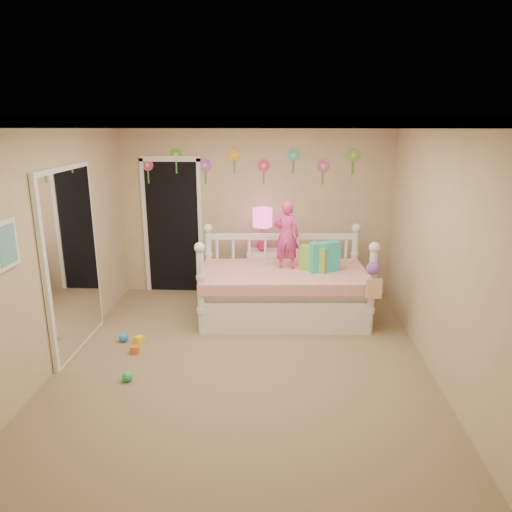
# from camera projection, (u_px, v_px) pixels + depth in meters

# --- Properties ---
(floor) EXTENTS (4.00, 4.50, 0.01)m
(floor) POSITION_uv_depth(u_px,v_px,m) (244.00, 362.00, 5.26)
(floor) COLOR #7F684C
(floor) RESTS_ON ground
(ceiling) EXTENTS (4.00, 4.50, 0.01)m
(ceiling) POSITION_uv_depth(u_px,v_px,m) (242.00, 117.00, 4.54)
(ceiling) COLOR white
(ceiling) RESTS_ON floor
(back_wall) EXTENTS (4.00, 0.01, 2.60)m
(back_wall) POSITION_uv_depth(u_px,v_px,m) (255.00, 209.00, 7.06)
(back_wall) COLOR tan
(back_wall) RESTS_ON floor
(left_wall) EXTENTS (0.01, 4.50, 2.60)m
(left_wall) POSITION_uv_depth(u_px,v_px,m) (54.00, 246.00, 5.00)
(left_wall) COLOR tan
(left_wall) RESTS_ON floor
(right_wall) EXTENTS (0.01, 4.50, 2.60)m
(right_wall) POSITION_uv_depth(u_px,v_px,m) (441.00, 251.00, 4.79)
(right_wall) COLOR tan
(right_wall) RESTS_ON floor
(crown_molding) EXTENTS (4.00, 4.50, 0.06)m
(crown_molding) POSITION_uv_depth(u_px,v_px,m) (242.00, 121.00, 4.54)
(crown_molding) COLOR white
(crown_molding) RESTS_ON ceiling
(daybed) EXTENTS (2.27, 1.31, 1.20)m
(daybed) POSITION_uv_depth(u_px,v_px,m) (284.00, 275.00, 6.29)
(daybed) COLOR white
(daybed) RESTS_ON floor
(pillow_turquoise) EXTENTS (0.41, 0.27, 0.39)m
(pillow_turquoise) POSITION_uv_depth(u_px,v_px,m) (324.00, 257.00, 6.18)
(pillow_turquoise) COLOR #24B4A5
(pillow_turquoise) RESTS_ON daybed
(pillow_lime) EXTENTS (0.38, 0.27, 0.34)m
(pillow_lime) POSITION_uv_depth(u_px,v_px,m) (314.00, 259.00, 6.20)
(pillow_lime) COLOR #7EC03A
(pillow_lime) RESTS_ON daybed
(child) EXTENTS (0.35, 0.24, 0.90)m
(child) POSITION_uv_depth(u_px,v_px,m) (286.00, 235.00, 6.25)
(child) COLOR #F03696
(child) RESTS_ON daybed
(nightstand) EXTENTS (0.44, 0.34, 0.73)m
(nightstand) POSITION_uv_depth(u_px,v_px,m) (262.00, 274.00, 7.06)
(nightstand) COLOR white
(nightstand) RESTS_ON floor
(table_lamp) EXTENTS (0.28, 0.28, 0.62)m
(table_lamp) POSITION_uv_depth(u_px,v_px,m) (262.00, 223.00, 6.85)
(table_lamp) COLOR #E11E7B
(table_lamp) RESTS_ON nightstand
(closet_doorway) EXTENTS (0.90, 0.04, 2.07)m
(closet_doorway) POSITION_uv_depth(u_px,v_px,m) (173.00, 226.00, 7.18)
(closet_doorway) COLOR black
(closet_doorway) RESTS_ON back_wall
(flower_decals) EXTENTS (3.40, 0.02, 0.50)m
(flower_decals) POSITION_uv_depth(u_px,v_px,m) (249.00, 165.00, 6.87)
(flower_decals) COLOR #B2668C
(flower_decals) RESTS_ON back_wall
(mirror_closet) EXTENTS (0.07, 1.30, 2.10)m
(mirror_closet) POSITION_uv_depth(u_px,v_px,m) (72.00, 261.00, 5.36)
(mirror_closet) COLOR white
(mirror_closet) RESTS_ON left_wall
(wall_picture) EXTENTS (0.05, 0.34, 0.42)m
(wall_picture) POSITION_uv_depth(u_px,v_px,m) (5.00, 245.00, 4.07)
(wall_picture) COLOR white
(wall_picture) RESTS_ON left_wall
(hanging_bag) EXTENTS (0.20, 0.16, 0.36)m
(hanging_bag) POSITION_uv_depth(u_px,v_px,m) (372.00, 281.00, 5.65)
(hanging_bag) COLOR beige
(hanging_bag) RESTS_ON daybed
(toy_scatter) EXTENTS (0.93, 1.37, 0.11)m
(toy_scatter) POSITION_uv_depth(u_px,v_px,m) (130.00, 351.00, 5.39)
(toy_scatter) COLOR #996666
(toy_scatter) RESTS_ON floor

